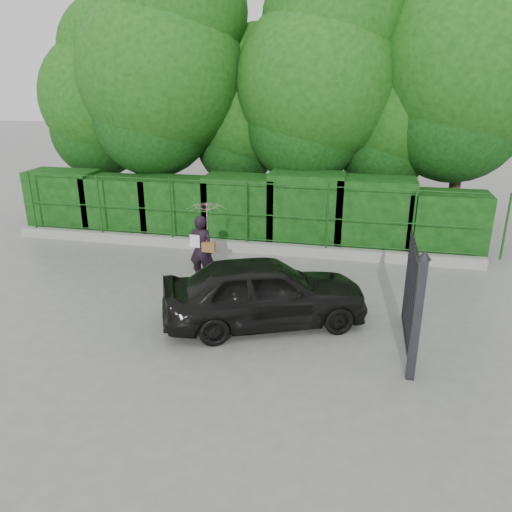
# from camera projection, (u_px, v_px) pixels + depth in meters

# --- Properties ---
(ground) EXTENTS (80.00, 80.00, 0.00)m
(ground) POSITION_uv_depth(u_px,v_px,m) (181.00, 320.00, 10.62)
(ground) COLOR gray
(kerb) EXTENTS (14.00, 0.25, 0.30)m
(kerb) POSITION_uv_depth(u_px,v_px,m) (234.00, 246.00, 14.70)
(kerb) COLOR #9E9E99
(kerb) RESTS_ON ground
(fence) EXTENTS (14.13, 0.06, 1.80)m
(fence) POSITION_uv_depth(u_px,v_px,m) (240.00, 212.00, 14.29)
(fence) COLOR #174916
(fence) RESTS_ON kerb
(hedge) EXTENTS (14.20, 1.20, 2.21)m
(hedge) POSITION_uv_depth(u_px,v_px,m) (243.00, 210.00, 15.31)
(hedge) COLOR black
(hedge) RESTS_ON ground
(trees) EXTENTS (17.10, 6.15, 8.08)m
(trees) POSITION_uv_depth(u_px,v_px,m) (291.00, 84.00, 15.89)
(trees) COLOR black
(trees) RESTS_ON ground
(gate) EXTENTS (0.22, 2.33, 2.36)m
(gate) POSITION_uv_depth(u_px,v_px,m) (415.00, 304.00, 8.65)
(gate) COLOR #222228
(gate) RESTS_ON ground
(woman) EXTENTS (0.95, 0.97, 2.04)m
(woman) POSITION_uv_depth(u_px,v_px,m) (205.00, 231.00, 12.16)
(woman) COLOR black
(woman) RESTS_ON ground
(car) EXTENTS (4.54, 3.16, 1.43)m
(car) POSITION_uv_depth(u_px,v_px,m) (265.00, 291.00, 10.30)
(car) COLOR black
(car) RESTS_ON ground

